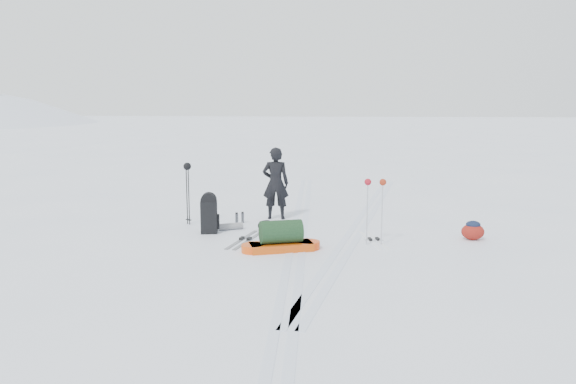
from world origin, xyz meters
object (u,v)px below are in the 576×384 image
Objects in this scene: skier at (276,183)px; expedition_rucksack at (212,214)px; ski_poles_black at (187,174)px; pulk_sled at (281,239)px.

skier is 2.11m from expedition_rucksack.
ski_poles_black reaches higher than expedition_rucksack.
skier is at bearing 12.25° from ski_poles_black.
pulk_sled is 1.10× the size of ski_poles_black.
skier reaches higher than expedition_rucksack.
pulk_sled is at bearing 95.21° from skier.
skier reaches higher than ski_poles_black.
skier is 1.21× the size of ski_poles_black.
expedition_rucksack reaches higher than pulk_sled.
expedition_rucksack is (-1.73, 1.30, 0.19)m from pulk_sled.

